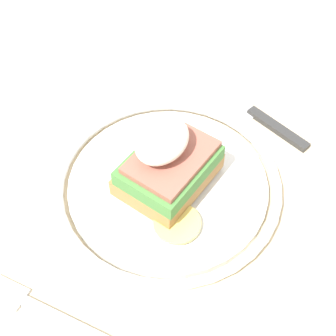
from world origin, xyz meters
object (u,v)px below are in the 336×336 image
(plate, at_px, (168,184))
(fork, at_px, (46,312))
(knife, at_px, (251,111))
(sandwich, at_px, (167,163))

(plate, xyz_separation_m, fork, (-0.17, 0.01, -0.01))
(fork, xyz_separation_m, knife, (0.32, -0.02, 0.00))
(plate, height_order, sandwich, sandwich)
(knife, bearing_deg, plate, 174.22)
(fork, relative_size, knife, 0.69)
(sandwich, relative_size, knife, 0.56)
(sandwich, relative_size, fork, 0.80)
(plate, distance_m, knife, 0.15)
(fork, height_order, knife, knife)
(sandwich, distance_m, knife, 0.16)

